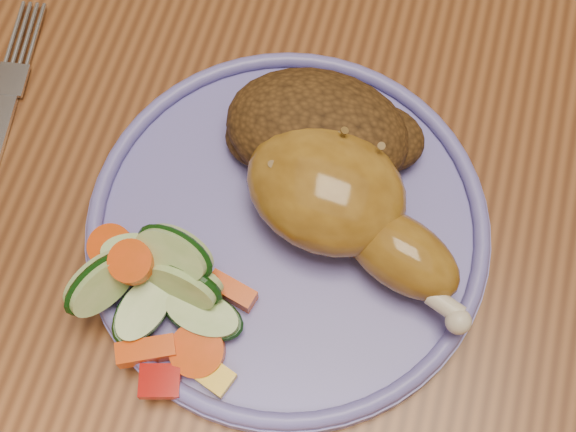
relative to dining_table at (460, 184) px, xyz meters
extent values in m
plane|color=#502D1B|center=(0.00, 0.00, -0.67)|extent=(4.00, 4.00, 0.00)
cube|color=brown|center=(0.00, 0.00, 0.06)|extent=(0.90, 1.40, 0.04)
cylinder|color=#4C2D16|center=(-0.18, 0.37, -0.46)|extent=(0.04, 0.04, 0.41)
cylinder|color=#4C2D16|center=(0.18, 0.37, -0.46)|extent=(0.04, 0.04, 0.41)
cylinder|color=#6861B7|center=(-0.11, -0.10, 0.09)|extent=(0.25, 0.25, 0.01)
torus|color=#6861B7|center=(-0.11, -0.10, 0.10)|extent=(0.25, 0.25, 0.01)
ellipsoid|color=#996A20|center=(-0.09, -0.09, 0.12)|extent=(0.12, 0.10, 0.05)
ellipsoid|color=#996A20|center=(-0.04, -0.11, 0.12)|extent=(0.09, 0.07, 0.04)
sphere|color=beige|center=(0.00, -0.14, 0.12)|extent=(0.02, 0.02, 0.02)
ellipsoid|color=#482C12|center=(-0.10, -0.05, 0.12)|extent=(0.11, 0.08, 0.05)
ellipsoid|color=#482C12|center=(-0.07, -0.04, 0.11)|extent=(0.06, 0.05, 0.03)
ellipsoid|color=#482C12|center=(-0.14, -0.05, 0.11)|extent=(0.05, 0.04, 0.02)
cube|color=#A50A05|center=(-0.15, -0.22, 0.10)|extent=(0.03, 0.02, 0.01)
cube|color=#E5A507|center=(-0.12, -0.20, 0.10)|extent=(0.02, 0.02, 0.01)
cube|color=#F74008|center=(-0.13, -0.15, 0.10)|extent=(0.03, 0.02, 0.01)
cube|color=#F74008|center=(-0.16, -0.20, 0.10)|extent=(0.04, 0.03, 0.01)
cylinder|color=#F74008|center=(-0.20, -0.15, 0.10)|extent=(0.03, 0.03, 0.02)
cylinder|color=#F74008|center=(-0.18, -0.16, 0.13)|extent=(0.03, 0.03, 0.01)
cylinder|color=#F74008|center=(-0.14, -0.19, 0.10)|extent=(0.03, 0.03, 0.02)
cylinder|color=#C3DC8F|center=(-0.16, -0.15, 0.13)|extent=(0.05, 0.05, 0.04)
cylinder|color=#C3DC8F|center=(-0.14, -0.17, 0.10)|extent=(0.05, 0.05, 0.02)
cylinder|color=#C3DC8F|center=(-0.20, -0.17, 0.12)|extent=(0.05, 0.06, 0.04)
cylinder|color=#C3DC8F|center=(-0.15, -0.16, 0.12)|extent=(0.05, 0.04, 0.05)
cylinder|color=#C3DC8F|center=(-0.17, -0.18, 0.11)|extent=(0.06, 0.06, 0.02)
cylinder|color=#C3DC8F|center=(-0.19, -0.15, 0.10)|extent=(0.05, 0.05, 0.02)
cube|color=silver|center=(-0.32, -0.05, 0.09)|extent=(0.03, 0.08, 0.00)
camera|label=1|loc=(-0.06, -0.28, 0.55)|focal=50.00mm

